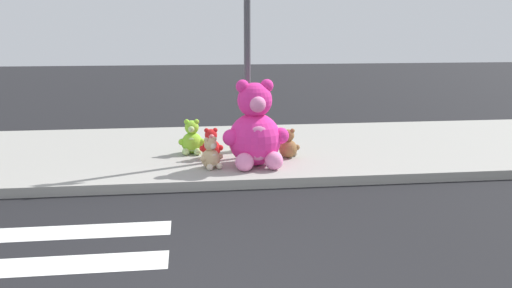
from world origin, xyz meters
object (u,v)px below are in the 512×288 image
object	(u,v)px
plush_tan	(211,156)
plush_lime	(192,140)
plush_red	(211,146)
plush_brown	(288,146)
sign_pole	(247,57)
plush_pink_large	(255,132)
plush_yellow	(249,138)

from	to	relation	value
plush_tan	plush_lime	bearing A→B (deg)	105.18
plush_red	plush_lime	bearing A→B (deg)	128.27
plush_red	plush_brown	xyz separation A→B (m)	(1.31, -0.10, -0.01)
plush_lime	sign_pole	bearing A→B (deg)	-22.24
plush_lime	plush_red	bearing A→B (deg)	-51.73
sign_pole	plush_red	bearing A→B (deg)	-178.20
sign_pole	plush_pink_large	distance (m)	1.29
plush_red	plush_lime	xyz separation A→B (m)	(-0.32, 0.40, 0.04)
plush_red	plush_brown	size ratio (longest dim) A/B	1.03
sign_pole	plush_pink_large	size ratio (longest dim) A/B	2.31
plush_pink_large	plush_lime	size ratio (longest dim) A/B	2.26
plush_yellow	plush_red	xyz separation A→B (m)	(-0.71, -0.58, -0.02)
plush_pink_large	plush_lime	xyz separation A→B (m)	(-1.00, 0.98, -0.31)
plush_pink_large	plush_brown	bearing A→B (deg)	37.11
sign_pole	plush_lime	distance (m)	1.77
plush_red	plush_tan	xyz separation A→B (m)	(-0.03, -0.65, -0.01)
plush_yellow	plush_lime	xyz separation A→B (m)	(-1.03, -0.18, 0.02)
plush_red	plush_lime	size ratio (longest dim) A/B	0.86
plush_lime	plush_brown	bearing A→B (deg)	-17.06
sign_pole	plush_lime	size ratio (longest dim) A/B	5.24
plush_tan	plush_brown	distance (m)	1.45
plush_tan	plush_red	bearing A→B (deg)	87.06
plush_red	plush_tan	size ratio (longest dim) A/B	1.05
plush_tan	plush_brown	size ratio (longest dim) A/B	0.98
plush_brown	plush_lime	size ratio (longest dim) A/B	0.83
plush_pink_large	plush_yellow	distance (m)	1.20
plush_tan	sign_pole	bearing A→B (deg)	45.56
plush_brown	sign_pole	bearing A→B (deg)	170.51
plush_lime	plush_tan	bearing A→B (deg)	-74.82
plush_yellow	plush_brown	world-z (taller)	plush_yellow
plush_brown	plush_yellow	bearing A→B (deg)	131.70
plush_yellow	plush_lime	bearing A→B (deg)	-170.26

